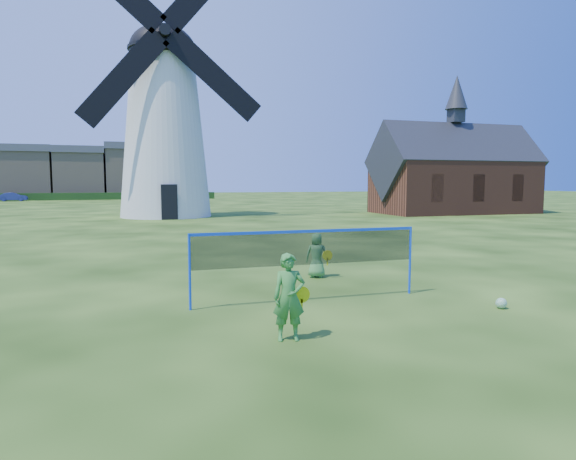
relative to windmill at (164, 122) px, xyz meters
The scene contains 8 objects.
ground 28.61m from the windmill, 88.69° to the right, with size 220.00×220.00×0.00m, color black.
windmill is the anchor object (origin of this frame).
chapel 23.34m from the windmill, ahead, with size 13.15×6.37×11.12m.
badminton_net 28.45m from the windmill, 87.76° to the right, with size 5.05×0.05×1.55m.
player_girl 30.89m from the windmill, 90.17° to the right, with size 0.71×0.43×1.43m.
player_boy 26.23m from the windmill, 84.95° to the right, with size 0.71×0.60×1.21m.
play_ball 30.74m from the windmill, 81.10° to the right, with size 0.22×0.22×0.22m, color green.
car_right 40.39m from the windmill, 115.66° to the left, with size 1.19×3.42×1.13m, color navy.
Camera 1 is at (-3.13, -10.07, 2.58)m, focal length 31.19 mm.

